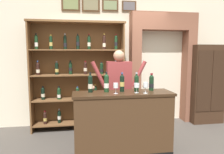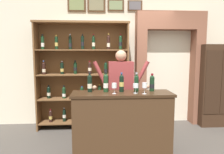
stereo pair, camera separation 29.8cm
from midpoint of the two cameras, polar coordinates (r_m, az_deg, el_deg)
The scene contains 15 objects.
ground_plane at distance 3.54m, azimuth 0.09°, elevation -20.66°, with size 14.00×14.00×0.02m, color #47423D.
back_wall at distance 4.76m, azimuth -3.01°, elevation 6.23°, with size 12.00×0.19×3.15m.
wine_shelf at distance 4.39m, azimuth -11.34°, elevation 1.09°, with size 1.95×0.37×2.25m.
archway_doorway at distance 4.92m, azimuth 11.79°, elevation 4.33°, with size 1.52×0.45×2.51m.
side_cabinet at distance 5.22m, azimuth 23.00°, elevation -1.73°, with size 0.74×0.48×1.80m.
tasting_counter at distance 3.34m, azimuth 0.41°, elevation -12.82°, with size 1.56×0.49×1.00m.
shopkeeper at distance 3.77m, azimuth -0.37°, elevation -2.20°, with size 1.06×0.22×1.67m.
tasting_bottle_grappa at distance 3.23m, azimuth -8.68°, elevation -1.78°, with size 0.07×0.07×0.31m.
tasting_bottle_vin_santo at distance 3.23m, azimuth -4.20°, elevation -1.65°, with size 0.08×0.08×0.32m.
tasting_bottle_brunello at distance 3.25m, azimuth 0.19°, elevation -1.61°, with size 0.07×0.07×0.31m.
tasting_bottle_riserva at distance 3.31m, azimuth 4.26°, elevation -1.58°, with size 0.07×0.07×0.30m.
tasting_bottle_chianti at distance 3.39m, azimuth 8.44°, elevation -1.55°, with size 0.08×0.08×0.28m.
wine_glass_center at distance 3.16m, azimuth 4.20°, elevation -2.49°, with size 0.08×0.08×0.15m.
wine_glass_left at distance 3.12m, azimuth 6.65°, elevation -2.35°, with size 0.07×0.07×0.17m.
wine_glass_right at distance 3.09m, azimuth -1.71°, elevation -2.54°, with size 0.07×0.07×0.16m.
Camera 1 is at (-0.64, -3.09, 1.61)m, focal length 32.91 mm.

